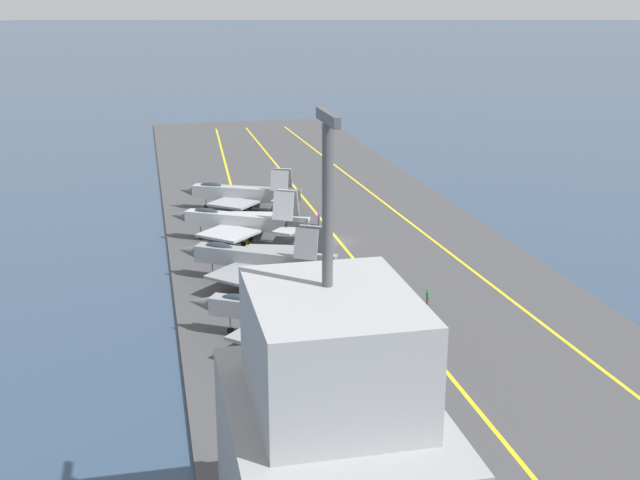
% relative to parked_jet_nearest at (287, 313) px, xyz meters
% --- Properties ---
extents(ground_plane, '(2000.00, 2000.00, 0.00)m').
position_rel_parked_jet_nearest_xyz_m(ground_plane, '(27.71, -11.19, -3.01)').
color(ground_plane, '#2D425B').
extents(carrier_deck, '(197.14, 40.54, 0.40)m').
position_rel_parked_jet_nearest_xyz_m(carrier_deck, '(27.71, -11.19, -2.81)').
color(carrier_deck, '#424244').
rests_on(carrier_deck, ground).
extents(deck_stripe_foul_line, '(177.37, 5.19, 0.01)m').
position_rel_parked_jet_nearest_xyz_m(deck_stripe_foul_line, '(27.71, -22.34, -2.61)').
color(deck_stripe_foul_line, yellow).
rests_on(deck_stripe_foul_line, carrier_deck).
extents(deck_stripe_centerline, '(177.43, 0.36, 0.01)m').
position_rel_parked_jet_nearest_xyz_m(deck_stripe_centerline, '(27.71, -11.19, -2.61)').
color(deck_stripe_centerline, yellow).
rests_on(deck_stripe_centerline, carrier_deck).
extents(deck_stripe_edge_line, '(177.22, 9.25, 0.01)m').
position_rel_parked_jet_nearest_xyz_m(deck_stripe_edge_line, '(27.71, -0.04, -2.61)').
color(deck_stripe_edge_line, yellow).
rests_on(deck_stripe_edge_line, carrier_deck).
extents(parked_jet_nearest, '(13.50, 16.88, 6.60)m').
position_rel_parked_jet_nearest_xyz_m(parked_jet_nearest, '(0.00, 0.00, 0.00)').
color(parked_jet_nearest, gray).
rests_on(parked_jet_nearest, carrier_deck).
extents(parked_jet_second, '(13.61, 16.42, 6.55)m').
position_rel_parked_jet_nearest_xyz_m(parked_jet_second, '(15.02, 0.51, 0.05)').
color(parked_jet_second, gray).
rests_on(parked_jet_second, carrier_deck).
extents(parked_jet_third, '(13.39, 16.84, 6.82)m').
position_rel_parked_jet_nearest_xyz_m(parked_jet_third, '(29.40, 0.50, 0.10)').
color(parked_jet_third, '#A8AAAF').
rests_on(parked_jet_third, carrier_deck).
extents(parked_jet_fourth, '(12.56, 17.02, 6.11)m').
position_rel_parked_jet_nearest_xyz_m(parked_jet_fourth, '(44.27, -1.32, -0.15)').
color(parked_jet_fourth, '#93999E').
rests_on(parked_jet_fourth, carrier_deck).
extents(crew_purple_vest, '(0.39, 0.28, 1.78)m').
position_rel_parked_jet_nearest_xyz_m(crew_purple_vest, '(34.89, -10.26, -1.63)').
color(crew_purple_vest, '#4C473D').
rests_on(crew_purple_vest, carrier_deck).
extents(crew_red_vest, '(0.46, 0.44, 1.74)m').
position_rel_parked_jet_nearest_xyz_m(crew_red_vest, '(-1.17, -10.82, -1.66)').
color(crew_red_vest, '#383328').
rests_on(crew_red_vest, carrier_deck).
extents(crew_green_vest, '(0.46, 0.43, 1.70)m').
position_rel_parked_jet_nearest_xyz_m(crew_green_vest, '(5.36, -14.49, -1.68)').
color(crew_green_vest, '#4C473D').
rests_on(crew_green_vest, carrier_deck).
extents(island_tower, '(14.49, 9.75, 23.56)m').
position_rel_parked_jet_nearest_xyz_m(island_tower, '(-29.71, 3.06, 4.12)').
color(island_tower, gray).
rests_on(island_tower, carrier_deck).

